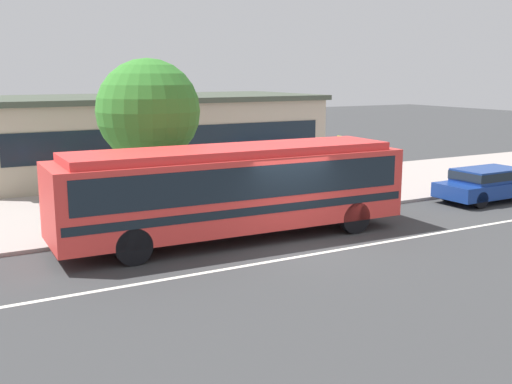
# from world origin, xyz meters

# --- Properties ---
(ground_plane) EXTENTS (120.00, 120.00, 0.00)m
(ground_plane) POSITION_xyz_m (0.00, 0.00, 0.00)
(ground_plane) COLOR #373839
(sidewalk_slab) EXTENTS (60.00, 8.00, 0.12)m
(sidewalk_slab) POSITION_xyz_m (0.00, 7.08, 0.06)
(sidewalk_slab) COLOR #A39791
(sidewalk_slab) RESTS_ON ground_plane
(lane_stripe_center) EXTENTS (56.00, 0.16, 0.01)m
(lane_stripe_center) POSITION_xyz_m (0.00, -0.80, 0.00)
(lane_stripe_center) COLOR silver
(lane_stripe_center) RESTS_ON ground_plane
(transit_bus) EXTENTS (10.76, 2.89, 2.79)m
(transit_bus) POSITION_xyz_m (-1.22, 1.73, 1.62)
(transit_bus) COLOR #EB3B36
(transit_bus) RESTS_ON ground_plane
(sedan_far_ahead) EXTENTS (4.64, 1.88, 1.29)m
(sedan_far_ahead) POSITION_xyz_m (10.07, 1.88, 0.72)
(sedan_far_ahead) COLOR navy
(sedan_far_ahead) RESTS_ON ground_plane
(pedestrian_waiting_near_sign) EXTENTS (0.44, 0.44, 1.66)m
(pedestrian_waiting_near_sign) POSITION_xyz_m (-2.51, 3.84, 1.08)
(pedestrian_waiting_near_sign) COLOR navy
(pedestrian_waiting_near_sign) RESTS_ON sidewalk_slab
(pedestrian_walking_along_curb) EXTENTS (0.48, 0.48, 1.65)m
(pedestrian_walking_along_curb) POSITION_xyz_m (-4.82, 4.91, 1.09)
(pedestrian_walking_along_curb) COLOR #30293A
(pedestrian_walking_along_curb) RESTS_ON sidewalk_slab
(pedestrian_standing_by_tree) EXTENTS (0.47, 0.47, 1.68)m
(pedestrian_standing_by_tree) POSITION_xyz_m (-5.85, 3.61, 1.10)
(pedestrian_standing_by_tree) COLOR #786162
(pedestrian_standing_by_tree) RESTS_ON sidewalk_slab
(bus_stop_sign) EXTENTS (0.08, 0.44, 2.54)m
(bus_stop_sign) POSITION_xyz_m (4.26, 3.79, 1.74)
(bus_stop_sign) COLOR gray
(bus_stop_sign) RESTS_ON sidewalk_slab
(street_tree_near_stop) EXTENTS (3.48, 3.48, 5.30)m
(street_tree_near_stop) POSITION_xyz_m (-2.46, 5.55, 3.66)
(street_tree_near_stop) COLOR brown
(street_tree_near_stop) RESTS_ON sidewalk_slab
(station_building) EXTENTS (16.27, 7.65, 3.85)m
(station_building) POSITION_xyz_m (0.72, 14.55, 1.93)
(station_building) COLOR #B7A993
(station_building) RESTS_ON ground_plane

